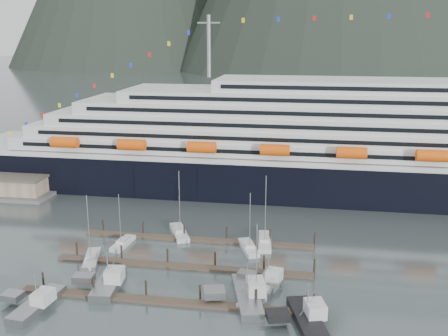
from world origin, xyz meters
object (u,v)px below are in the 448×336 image
Objects in this scene: sailboat_b at (92,259)px; sailboat_e at (179,233)px; sailboat_h at (259,296)px; sailboat_f at (249,248)px; trawler_c at (246,295)px; sailboat_a at (123,244)px; trawler_b at (108,283)px; cruise_ship at (359,150)px; trawler_e at (267,281)px; sailboat_g at (265,242)px; trawler_d at (306,318)px; trawler_a at (37,303)px.

sailboat_e reaches higher than sailboat_b.
sailboat_h is (19.62, -24.78, 0.01)m from sailboat_e.
sailboat_f is 20.18m from trawler_c.
sailboat_a is 18.08m from trawler_b.
sailboat_a is 25.52m from sailboat_f.
trawler_e is at bearing -108.46° from cruise_ship.
sailboat_g is 30.39m from trawler_d.
trawler_b is at bearing -126.42° from cruise_ship.
trawler_d reaches higher than trawler_a.
trawler_b is at bearing -162.49° from sailboat_a.
trawler_e is (5.05, -14.59, 0.43)m from sailboat_f.
cruise_ship is 77.42m from trawler_b.
trawler_a is 33.10m from trawler_c.
sailboat_e is at bearing 19.75° from trawler_c.
trawler_d is at bearing -108.50° from sailboat_h.
sailboat_b is at bearing 116.10° from sailboat_e.
trawler_e is (-18.86, -56.52, -11.19)m from cruise_ship.
sailboat_a is at bearing 80.03° from sailboat_h.
sailboat_e is 1.19× the size of sailboat_f.
cruise_ship is 49.65m from sailboat_f.
trawler_a is at bearing 175.08° from sailboat_a.
sailboat_g is at bearing 23.10° from sailboat_h.
sailboat_b is 1.20× the size of trawler_b.
trawler_c is (32.13, 7.94, 0.06)m from trawler_a.
trawler_c is 1.17× the size of trawler_d.
trawler_a is (-30.05, -28.00, 0.43)m from sailboat_f.
sailboat_e is at bearing -47.11° from sailboat_a.
sailboat_e reaches higher than trawler_a.
sailboat_a is 0.80× the size of trawler_c.
trawler_d is (27.35, -30.97, 0.47)m from sailboat_e.
sailboat_g is at bearing 17.79° from trawler_e.
sailboat_e is 1.03× the size of trawler_c.
sailboat_h reaches higher than trawler_d.
sailboat_g is 1.24× the size of trawler_d.
trawler_d is at bearing -126.85° from sailboat_b.
sailboat_e is 1.08× the size of sailboat_h.
sailboat_b is 17.74m from trawler_a.
sailboat_a is at bearing 96.02° from sailboat_g.
sailboat_h is 1.32× the size of trawler_e.
sailboat_f is at bearing 30.14° from trawler_e.
sailboat_f is (25.44, 2.07, 0.02)m from sailboat_a.
sailboat_a is at bearing -138.29° from cruise_ship.
sailboat_b is at bearing 164.32° from sailboat_a.
sailboat_f reaches higher than sailboat_a.
sailboat_e is at bearing -17.55° from trawler_a.
trawler_b is at bearing 111.95° from trawler_e.
sailboat_e reaches higher than trawler_d.
sailboat_h is 4.76m from trawler_e.
sailboat_g is 1.05× the size of trawler_c.
sailboat_f is 1.02× the size of trawler_d.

